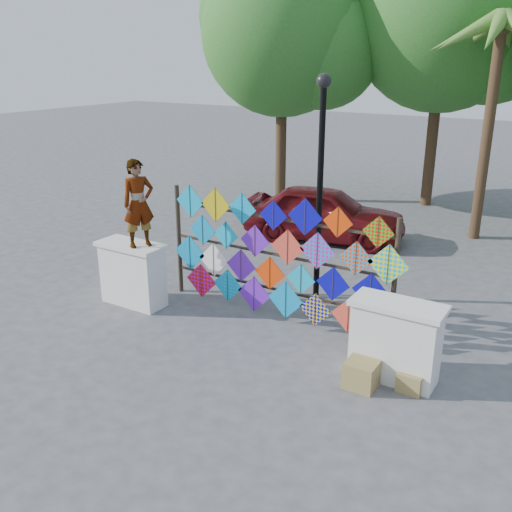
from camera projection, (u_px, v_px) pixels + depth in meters
name	position (u px, v px, depth m)	size (l,w,h in m)	color
ground	(253.00, 331.00, 10.41)	(80.00, 80.00, 0.00)	slate
parapet_left	(133.00, 273.00, 11.37)	(1.40, 0.65, 1.28)	white
parapet_right	(395.00, 341.00, 8.70)	(1.40, 0.65, 1.28)	white
kite_rack	(276.00, 259.00, 10.57)	(4.91, 0.24, 2.42)	#30261B
tree_west	(286.00, 34.00, 18.04)	(5.85, 5.20, 8.01)	#4F3B22
tree_mid	(448.00, 20.00, 17.28)	(6.30, 5.60, 8.61)	#4F3B22
palm_tree	(499.00, 47.00, 14.09)	(3.62, 3.62, 5.83)	#4F3B22
vendor_woman	(138.00, 204.00, 10.74)	(0.61, 0.40, 1.68)	#99999E
sedan	(324.00, 213.00, 15.37)	(1.74, 4.32, 1.47)	maroon
lamppost	(321.00, 169.00, 10.97)	(0.28, 0.28, 4.46)	black
cardboard_box_near	(361.00, 374.00, 8.61)	(0.47, 0.42, 0.42)	#A38C4F
cardboard_box_far	(411.00, 381.00, 8.53)	(0.37, 0.34, 0.31)	#A38C4F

